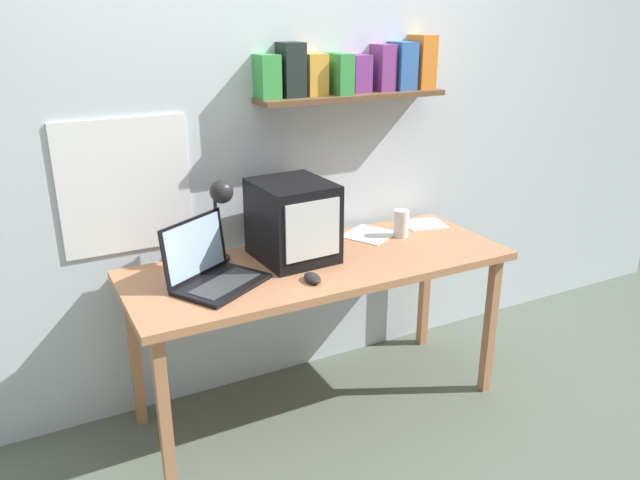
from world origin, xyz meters
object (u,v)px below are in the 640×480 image
object	(u,v)px
computer_mouse	(313,278)
open_notebook	(424,224)
loose_paper_near_laptop	(369,234)
corner_desk	(320,275)
laptop	(210,268)
desk_lamp	(221,202)
crt_monitor	(293,221)
juice_glass	(401,225)

from	to	relation	value
computer_mouse	open_notebook	size ratio (longest dim) A/B	0.46
loose_paper_near_laptop	corner_desk	bearing A→B (deg)	-153.06
laptop	desk_lamp	xyz separation A→B (m)	(0.12, 0.17, 0.21)
crt_monitor	loose_paper_near_laptop	distance (m)	0.50
desk_lamp	computer_mouse	world-z (taller)	desk_lamp
corner_desk	open_notebook	bearing A→B (deg)	15.28
desk_lamp	juice_glass	distance (m)	0.91
crt_monitor	loose_paper_near_laptop	bearing A→B (deg)	8.62
juice_glass	loose_paper_near_laptop	world-z (taller)	juice_glass
loose_paper_near_laptop	crt_monitor	bearing A→B (deg)	-168.35
computer_mouse	open_notebook	xyz separation A→B (m)	(0.84, 0.37, -0.01)
desk_lamp	computer_mouse	xyz separation A→B (m)	(0.26, -0.35, -0.26)
desk_lamp	open_notebook	distance (m)	1.13
computer_mouse	loose_paper_near_laptop	bearing A→B (deg)	36.36
laptop	open_notebook	size ratio (longest dim) A/B	1.89
corner_desk	computer_mouse	world-z (taller)	computer_mouse
crt_monitor	juice_glass	distance (m)	0.60
corner_desk	crt_monitor	distance (m)	0.27
laptop	crt_monitor	bearing A→B (deg)	-17.59
laptop	desk_lamp	world-z (taller)	desk_lamp
laptop	computer_mouse	world-z (taller)	laptop
desk_lamp	computer_mouse	size ratio (longest dim) A/B	3.54
desk_lamp	laptop	bearing A→B (deg)	-136.05
desk_lamp	open_notebook	xyz separation A→B (m)	(1.09, 0.02, -0.28)
laptop	open_notebook	bearing A→B (deg)	-21.63
laptop	loose_paper_near_laptop	xyz separation A→B (m)	(0.88, 0.19, -0.06)
juice_glass	open_notebook	distance (m)	0.24
crt_monitor	computer_mouse	size ratio (longest dim) A/B	3.49
laptop	computer_mouse	xyz separation A→B (m)	(0.37, -0.18, -0.05)
computer_mouse	laptop	bearing A→B (deg)	154.66
computer_mouse	juice_glass	bearing A→B (deg)	24.26
crt_monitor	laptop	distance (m)	0.44
crt_monitor	desk_lamp	distance (m)	0.33
crt_monitor	desk_lamp	world-z (taller)	desk_lamp
corner_desk	laptop	world-z (taller)	laptop
laptop	juice_glass	bearing A→B (deg)	-24.80
crt_monitor	corner_desk	bearing A→B (deg)	-51.36
juice_glass	crt_monitor	bearing A→B (deg)	-179.23
juice_glass	desk_lamp	bearing A→B (deg)	175.59
corner_desk	desk_lamp	distance (m)	0.54
open_notebook	loose_paper_near_laptop	distance (m)	0.34
crt_monitor	laptop	world-z (taller)	crt_monitor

